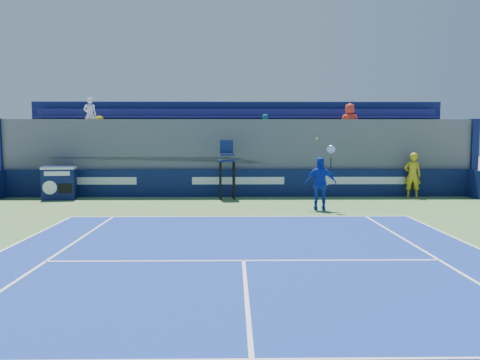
{
  "coord_description": "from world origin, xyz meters",
  "views": [
    {
      "loc": [
        -0.21,
        -3.18,
        2.58
      ],
      "look_at": [
        0.0,
        11.5,
        1.25
      ],
      "focal_mm": 35.0,
      "sensor_mm": 36.0,
      "label": 1
    }
  ],
  "objects_px": {
    "tennis_player": "(321,184)",
    "match_clock": "(59,182)",
    "ball_person": "(412,175)",
    "umpire_chair": "(227,163)"
  },
  "relations": [
    {
      "from": "ball_person",
      "to": "tennis_player",
      "type": "relative_size",
      "value": 0.75
    },
    {
      "from": "match_clock",
      "to": "umpire_chair",
      "type": "bearing_deg",
      "value": -0.41
    },
    {
      "from": "ball_person",
      "to": "tennis_player",
      "type": "height_order",
      "value": "tennis_player"
    },
    {
      "from": "ball_person",
      "to": "umpire_chair",
      "type": "distance_m",
      "value": 7.98
    },
    {
      "from": "tennis_player",
      "to": "match_clock",
      "type": "bearing_deg",
      "value": 163.58
    },
    {
      "from": "tennis_player",
      "to": "ball_person",
      "type": "bearing_deg",
      "value": 36.79
    },
    {
      "from": "ball_person",
      "to": "umpire_chair",
      "type": "relative_size",
      "value": 0.78
    },
    {
      "from": "umpire_chair",
      "to": "match_clock",
      "type": "bearing_deg",
      "value": 179.59
    },
    {
      "from": "umpire_chair",
      "to": "tennis_player",
      "type": "relative_size",
      "value": 0.96
    },
    {
      "from": "umpire_chair",
      "to": "tennis_player",
      "type": "bearing_deg",
      "value": -41.83
    }
  ]
}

